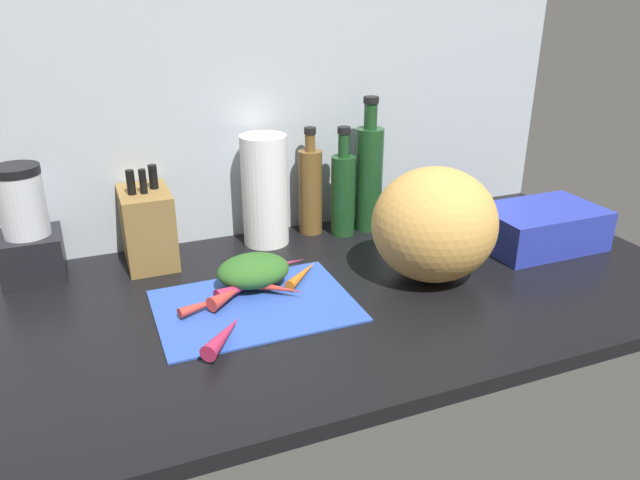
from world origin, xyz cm
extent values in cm
cube|color=black|center=(0.00, 0.00, -1.50)|extent=(170.00, 80.00, 3.00)
cube|color=#ADB7C1|center=(0.00, 38.50, 30.00)|extent=(170.00, 3.00, 60.00)
cube|color=#2D51B7|center=(-13.02, -1.50, 0.40)|extent=(39.42, 28.73, 0.80)
cone|color=#B2264C|center=(-22.21, -13.68, 2.39)|extent=(10.54, 11.92, 3.17)
cone|color=red|center=(-22.21, 0.03, 1.83)|extent=(12.58, 5.79, 2.07)
cone|color=#B2264C|center=(-4.58, 11.43, 1.91)|extent=(15.34, 3.83, 2.22)
cone|color=red|center=(-8.75, 1.56, 2.10)|extent=(13.39, 11.65, 2.59)
cone|color=#B2264C|center=(-15.14, 2.96, 2.29)|extent=(10.79, 6.47, 2.98)
cone|color=red|center=(-17.68, 1.02, 2.34)|extent=(10.15, 8.21, 3.09)
cone|color=orange|center=(-0.25, 5.33, 1.91)|extent=(10.74, 10.41, 2.22)
ellipsoid|color=#2D6023|center=(-10.83, 6.48, 4.12)|extent=(15.68, 12.06, 6.63)
ellipsoid|color=gold|center=(27.45, -3.02, 12.52)|extent=(27.46, 26.50, 25.03)
cube|color=olive|center=(-29.55, 28.14, 8.83)|extent=(11.02, 16.24, 17.67)
cylinder|color=black|center=(-32.12, 26.64, 20.42)|extent=(1.85, 1.85, 5.50)
cylinder|color=black|center=(-29.55, 26.33, 20.42)|extent=(1.60, 1.60, 5.50)
cylinder|color=black|center=(-26.98, 29.08, 20.42)|extent=(1.97, 1.97, 5.50)
cube|color=black|center=(-54.59, 29.94, 5.10)|extent=(12.91, 12.91, 10.20)
cylinder|color=silver|center=(-54.59, 29.94, 17.04)|extent=(9.68, 9.68, 13.67)
cylinder|color=black|center=(-54.59, 29.94, 24.78)|extent=(9.87, 9.87, 1.80)
cylinder|color=white|center=(-0.77, 29.50, 13.74)|extent=(11.32, 11.32, 27.48)
cylinder|color=brown|center=(12.12, 31.77, 10.97)|extent=(6.10, 6.10, 21.93)
cylinder|color=brown|center=(12.12, 31.77, 24.11)|extent=(2.60, 2.60, 4.34)
cylinder|color=black|center=(12.12, 31.77, 27.08)|extent=(2.99, 2.99, 1.60)
cylinder|color=#19421E|center=(19.48, 27.63, 10.37)|extent=(6.22, 6.22, 20.73)
cylinder|color=#19421E|center=(19.48, 27.63, 23.69)|extent=(2.82, 2.82, 5.91)
cylinder|color=black|center=(19.48, 27.63, 27.44)|extent=(3.25, 3.25, 1.60)
cylinder|color=#19421E|center=(27.20, 28.65, 13.49)|extent=(7.27, 7.27, 26.98)
cylinder|color=#19421E|center=(27.20, 28.65, 30.15)|extent=(3.38, 3.38, 6.34)
cylinder|color=black|center=(27.20, 28.65, 34.12)|extent=(3.89, 3.89, 1.60)
cube|color=#2838AD|center=(61.50, 1.67, 4.99)|extent=(28.99, 18.88, 9.98)
camera|label=1|loc=(-41.08, -106.32, 60.46)|focal=33.86mm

